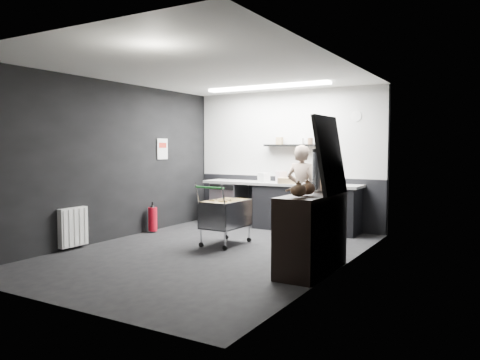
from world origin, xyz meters
The scene contains 22 objects.
floor centered at (0.00, 0.00, 0.00)m, with size 5.50×5.50×0.00m, color black.
ceiling centered at (0.00, 0.00, 2.70)m, with size 5.50×5.50×0.00m, color silver.
wall_back centered at (0.00, 2.75, 1.35)m, with size 5.50×5.50×0.00m, color black.
wall_front centered at (0.00, -2.75, 1.35)m, with size 5.50×5.50×0.00m, color black.
wall_left centered at (-2.00, 0.00, 1.35)m, with size 5.50×5.50×0.00m, color black.
wall_right centered at (2.00, 0.00, 1.35)m, with size 5.50×5.50×0.00m, color black.
kitchen_wall_panel centered at (0.00, 2.73, 1.85)m, with size 3.95×0.02×1.70m, color silver.
dado_panel centered at (0.00, 2.73, 0.50)m, with size 3.95×0.02×1.00m, color black.
floating_shelf centered at (0.20, 2.62, 1.62)m, with size 1.20×0.22×0.04m, color black.
wall_clock centered at (1.40, 2.72, 2.15)m, with size 0.20×0.20×0.03m, color white.
poster centered at (-1.98, 1.30, 1.55)m, with size 0.02×0.30×0.40m, color silver.
poster_red_band centered at (-1.98, 1.30, 1.62)m, with size 0.01×0.22×0.10m, color red.
radiator centered at (-1.94, -0.90, 0.35)m, with size 0.10×0.50×0.60m, color white.
ceiling_strip centered at (0.00, 1.85, 2.67)m, with size 2.40×0.20×0.04m, color white.
prep_counter centered at (0.14, 2.42, 0.46)m, with size 3.20×0.61×0.90m.
person centered at (0.66, 1.97, 0.81)m, with size 0.59×0.39×1.62m, color #B9A692.
shopping_cart centered at (-0.09, 0.60, 0.47)m, with size 0.54×0.89×0.98m.
sideboard centered at (1.74, -0.22, 0.62)m, with size 0.56×1.32×1.97m.
fire_extinguisher centered at (-1.85, 0.84, 0.26)m, with size 0.16×0.16×0.54m.
cardboard_box centered at (0.32, 2.37, 0.95)m, with size 0.52×0.40×0.10m, color #9B7E52.
pink_tub centered at (0.04, 2.42, 1.01)m, with size 0.22×0.22×0.22m, color silver.
white_container centered at (-0.32, 2.37, 0.99)m, with size 0.20×0.16×0.18m, color white.
Camera 1 is at (3.91, -5.77, 1.58)m, focal length 35.00 mm.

